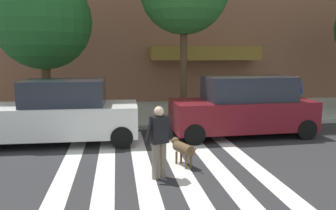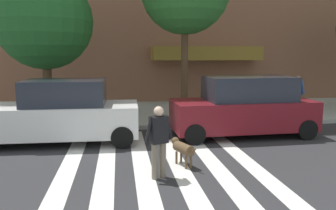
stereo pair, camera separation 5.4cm
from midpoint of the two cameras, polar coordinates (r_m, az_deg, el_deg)
ground_plane at (r=6.42m, az=-4.90°, el=-16.97°), size 160.00×160.00×0.00m
sidewalk_far at (r=15.26m, az=-7.24°, el=-1.43°), size 80.00×6.00×0.15m
crosswalk_stripes at (r=6.49m, az=1.10°, el=-16.61°), size 4.95×11.87×0.01m
parked_car_behind_first at (r=10.92m, az=-17.87°, el=-1.37°), size 4.85×2.05×1.97m
parked_car_third_in_line at (r=11.55m, az=12.57°, el=-0.35°), size 4.75×2.04×2.01m
street_tree_nearest at (r=14.18m, az=-20.55°, el=13.14°), size 3.73×3.73×5.71m
pedestrian_dog_walker at (r=7.45m, az=-1.74°, el=-5.65°), size 0.69×0.36×1.64m
dog_on_leash at (r=8.43m, az=2.27°, el=-7.33°), size 0.51×0.99×0.65m
pedestrian_bystander at (r=15.77m, az=20.83°, el=2.08°), size 0.43×0.66×1.64m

